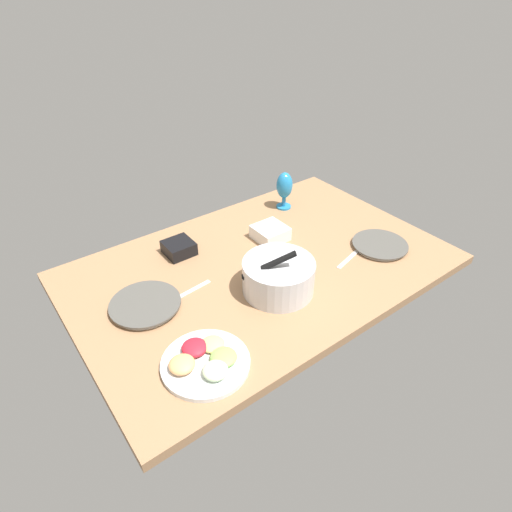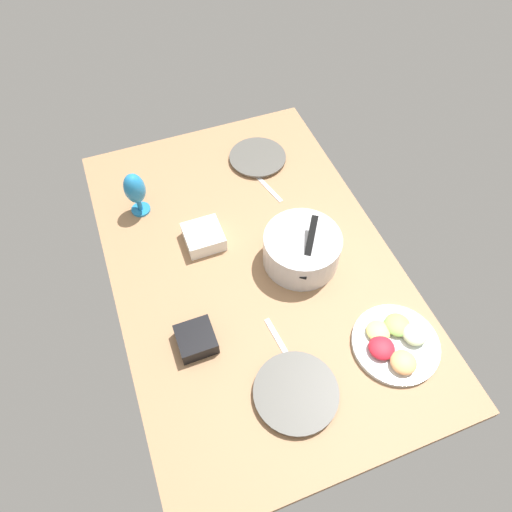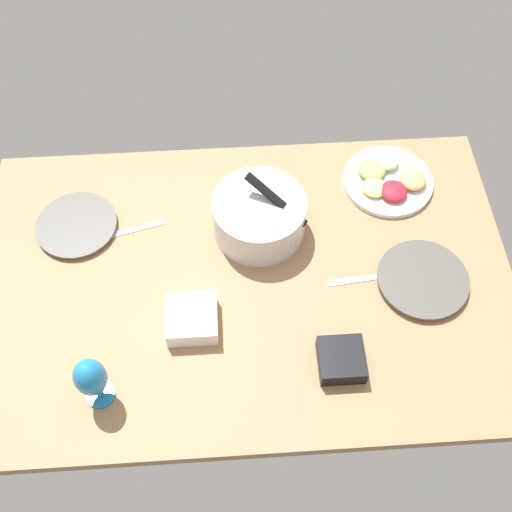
{
  "view_description": "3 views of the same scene",
  "coord_description": "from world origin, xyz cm",
  "px_view_note": "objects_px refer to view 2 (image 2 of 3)",
  "views": [
    {
      "loc": [
        92.16,
        118.66,
        110.79
      ],
      "look_at": [
        2.68,
        -0.48,
        5.39
      ],
      "focal_mm": 30.15,
      "sensor_mm": 36.0,
      "label": 1
    },
    {
      "loc": [
        93.82,
        -33.87,
        145.29
      ],
      "look_at": [
        1.25,
        1.05,
        5.39
      ],
      "focal_mm": 32.65,
      "sensor_mm": 36.0,
      "label": 2
    },
    {
      "loc": [
        -2.98,
        -93.53,
        160.61
      ],
      "look_at": [
        3.35,
        4.16,
        5.39
      ],
      "focal_mm": 43.69,
      "sensor_mm": 36.0,
      "label": 3
    }
  ],
  "objects_px": {
    "dinner_plate_left": "(258,158)",
    "square_bowl_black": "(196,339)",
    "fruit_platter": "(396,343)",
    "square_bowl_white": "(204,236)",
    "mixing_bowl": "(302,248)",
    "dinner_plate_right": "(296,393)",
    "hurricane_glass_blue": "(135,190)"
  },
  "relations": [
    {
      "from": "fruit_platter",
      "to": "square_bowl_white",
      "type": "bearing_deg",
      "value": -143.82
    },
    {
      "from": "mixing_bowl",
      "to": "square_bowl_white",
      "type": "xyz_separation_m",
      "value": [
        -0.21,
        -0.32,
        -0.04
      ]
    },
    {
      "from": "dinner_plate_left",
      "to": "square_bowl_black",
      "type": "xyz_separation_m",
      "value": [
        0.76,
        -0.51,
        0.02
      ]
    },
    {
      "from": "dinner_plate_left",
      "to": "dinner_plate_right",
      "type": "xyz_separation_m",
      "value": [
        1.04,
        -0.27,
        0.0
      ]
    },
    {
      "from": "mixing_bowl",
      "to": "square_bowl_black",
      "type": "xyz_separation_m",
      "value": [
        0.19,
        -0.47,
        -0.04
      ]
    },
    {
      "from": "dinner_plate_right",
      "to": "square_bowl_black",
      "type": "xyz_separation_m",
      "value": [
        -0.28,
        -0.24,
        0.02
      ]
    },
    {
      "from": "square_bowl_white",
      "to": "mixing_bowl",
      "type": "bearing_deg",
      "value": 56.29
    },
    {
      "from": "square_bowl_black",
      "to": "square_bowl_white",
      "type": "relative_size",
      "value": 0.87
    },
    {
      "from": "square_bowl_white",
      "to": "hurricane_glass_blue",
      "type": "bearing_deg",
      "value": -141.65
    },
    {
      "from": "fruit_platter",
      "to": "square_bowl_black",
      "type": "bearing_deg",
      "value": -111.31
    },
    {
      "from": "square_bowl_white",
      "to": "fruit_platter",
      "type": "bearing_deg",
      "value": 36.18
    },
    {
      "from": "mixing_bowl",
      "to": "square_bowl_white",
      "type": "distance_m",
      "value": 0.38
    },
    {
      "from": "dinner_plate_right",
      "to": "fruit_platter",
      "type": "relative_size",
      "value": 0.92
    },
    {
      "from": "dinner_plate_right",
      "to": "square_bowl_black",
      "type": "relative_size",
      "value": 2.19
    },
    {
      "from": "dinner_plate_left",
      "to": "dinner_plate_right",
      "type": "distance_m",
      "value": 1.07
    },
    {
      "from": "fruit_platter",
      "to": "dinner_plate_right",
      "type": "bearing_deg",
      "value": -84.6
    },
    {
      "from": "dinner_plate_left",
      "to": "square_bowl_black",
      "type": "bearing_deg",
      "value": -33.7
    },
    {
      "from": "fruit_platter",
      "to": "square_bowl_white",
      "type": "xyz_separation_m",
      "value": [
        -0.65,
        -0.47,
        0.02
      ]
    },
    {
      "from": "square_bowl_white",
      "to": "dinner_plate_left",
      "type": "bearing_deg",
      "value": 135.01
    },
    {
      "from": "dinner_plate_right",
      "to": "fruit_platter",
      "type": "bearing_deg",
      "value": 95.4
    },
    {
      "from": "square_bowl_black",
      "to": "mixing_bowl",
      "type": "bearing_deg",
      "value": 112.39
    },
    {
      "from": "dinner_plate_left",
      "to": "hurricane_glass_blue",
      "type": "relative_size",
      "value": 1.27
    },
    {
      "from": "square_bowl_white",
      "to": "square_bowl_black",
      "type": "bearing_deg",
      "value": -20.32
    },
    {
      "from": "mixing_bowl",
      "to": "square_bowl_black",
      "type": "distance_m",
      "value": 0.51
    },
    {
      "from": "mixing_bowl",
      "to": "fruit_platter",
      "type": "bearing_deg",
      "value": 19.71
    },
    {
      "from": "fruit_platter",
      "to": "hurricane_glass_blue",
      "type": "bearing_deg",
      "value": -143.2
    },
    {
      "from": "mixing_bowl",
      "to": "hurricane_glass_blue",
      "type": "height_order",
      "value": "mixing_bowl"
    },
    {
      "from": "dinner_plate_left",
      "to": "square_bowl_black",
      "type": "distance_m",
      "value": 0.92
    },
    {
      "from": "dinner_plate_right",
      "to": "hurricane_glass_blue",
      "type": "distance_m",
      "value": 0.98
    },
    {
      "from": "dinner_plate_left",
      "to": "dinner_plate_right",
      "type": "bearing_deg",
      "value": -14.33
    },
    {
      "from": "dinner_plate_right",
      "to": "square_bowl_black",
      "type": "bearing_deg",
      "value": -138.89
    },
    {
      "from": "hurricane_glass_blue",
      "to": "square_bowl_white",
      "type": "height_order",
      "value": "hurricane_glass_blue"
    }
  ]
}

